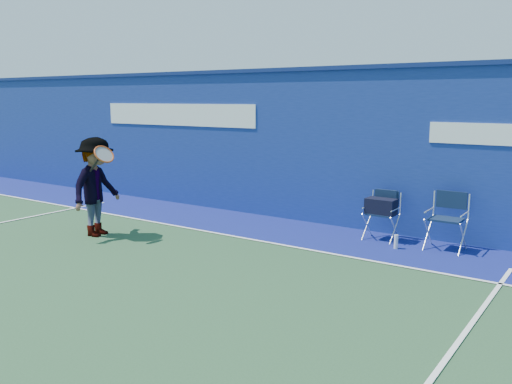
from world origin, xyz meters
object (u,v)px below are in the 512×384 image
Objects in this scene: directors_chair_right at (446,232)px; water_bottle at (396,242)px; tennis_player at (96,187)px; directors_chair_left at (381,219)px.

directors_chair_right reaches higher than water_bottle.
directors_chair_left is at bearing 30.91° from tennis_player.
water_bottle is at bearing 24.55° from tennis_player.
water_bottle is 5.36m from tennis_player.
tennis_player reaches higher than directors_chair_left.
directors_chair_right is 0.53× the size of tennis_player.
directors_chair_right is at bearing -0.28° from directors_chair_left.
directors_chair_left reaches higher than water_bottle.
water_bottle is at bearing -44.00° from directors_chair_left.
directors_chair_left is 0.91× the size of directors_chair_right.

